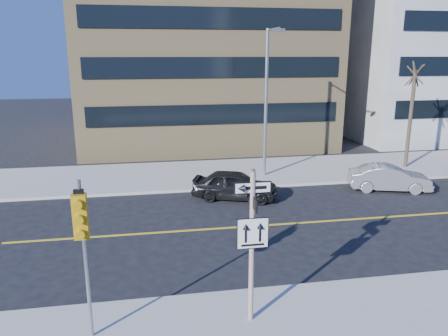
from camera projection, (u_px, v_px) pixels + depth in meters
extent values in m
plane|color=black|center=(232.00, 277.00, 13.83)|extent=(120.00, 120.00, 0.00)
cylinder|color=silver|center=(252.00, 249.00, 10.90)|extent=(0.13, 0.13, 4.00)
cylinder|color=gray|center=(253.00, 170.00, 10.38)|extent=(0.10, 0.10, 0.06)
cube|color=black|center=(253.00, 188.00, 10.49)|extent=(0.92, 0.03, 0.30)
cube|color=black|center=(253.00, 201.00, 10.58)|extent=(0.03, 0.92, 0.30)
cube|color=white|center=(253.00, 233.00, 10.71)|extent=(0.80, 0.03, 0.80)
cylinder|color=gray|center=(86.00, 262.00, 10.23)|extent=(0.09, 0.09, 4.00)
cube|color=#C39512|center=(80.00, 217.00, 9.74)|extent=(0.32, 0.22, 1.05)
sphere|color=#8C0705|center=(78.00, 204.00, 9.53)|extent=(0.17, 0.17, 0.17)
sphere|color=black|center=(80.00, 219.00, 9.62)|extent=(0.17, 0.17, 0.17)
sphere|color=black|center=(81.00, 233.00, 9.71)|extent=(0.17, 0.17, 0.17)
imported|color=black|center=(235.00, 185.00, 21.11)|extent=(2.94, 4.44, 1.40)
imported|color=gray|center=(389.00, 178.00, 22.43)|extent=(2.51, 4.27, 1.33)
cylinder|color=gray|center=(266.00, 105.00, 23.92)|extent=(0.18, 0.18, 8.00)
cylinder|color=gray|center=(273.00, 29.00, 21.97)|extent=(0.10, 2.20, 0.10)
cube|color=gray|center=(279.00, 30.00, 21.04)|extent=(0.55, 0.30, 0.16)
cylinder|color=#32251D|center=(410.00, 120.00, 25.99)|extent=(0.22, 0.22, 5.80)
cube|color=tan|center=(198.00, 26.00, 35.68)|extent=(18.00, 18.00, 18.00)
cube|color=#9EA0A3|center=(446.00, 46.00, 38.78)|extent=(20.00, 16.00, 15.00)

